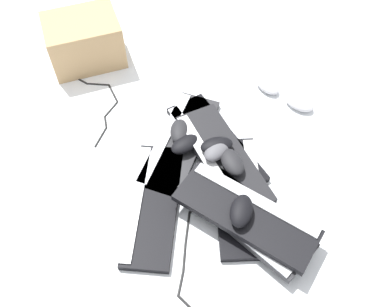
{
  "coord_description": "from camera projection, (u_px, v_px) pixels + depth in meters",
  "views": [
    {
      "loc": [
        -0.67,
        0.53,
        1.22
      ],
      "look_at": [
        -0.05,
        -0.04,
        0.04
      ],
      "focal_mm": 40.0,
      "sensor_mm": 36.0,
      "label": 1
    }
  ],
  "objects": [
    {
      "name": "keyboard_5",
      "position": [
        222.0,
        158.0,
        1.43
      ],
      "size": [
        0.46,
        0.27,
        0.03
      ],
      "color": "black",
      "rests_on": "keyboard_3"
    },
    {
      "name": "cable_0",
      "position": [
        98.0,
        99.0,
        1.64
      ],
      "size": [
        0.4,
        0.22,
        0.01
      ],
      "color": "black",
      "rests_on": "ground"
    },
    {
      "name": "cable_1",
      "position": [
        208.0,
        194.0,
        1.4
      ],
      "size": [
        0.56,
        0.58,
        0.01
      ],
      "color": "black",
      "rests_on": "ground"
    },
    {
      "name": "keyboard_6",
      "position": [
        246.0,
        214.0,
        1.28
      ],
      "size": [
        0.46,
        0.25,
        0.03
      ],
      "color": "black",
      "rests_on": "keyboard_4"
    },
    {
      "name": "mouse_4",
      "position": [
        232.0,
        162.0,
        1.38
      ],
      "size": [
        0.13,
        0.1,
        0.04
      ],
      "primitive_type": "ellipsoid",
      "rotation": [
        0.0,
        0.0,
        5.93
      ],
      "color": "black",
      "rests_on": "keyboard_5"
    },
    {
      "name": "mouse_7",
      "position": [
        217.0,
        150.0,
        1.41
      ],
      "size": [
        0.08,
        0.12,
        0.04
      ],
      "primitive_type": "ellipsoid",
      "rotation": [
        0.0,
        0.0,
        4.86
      ],
      "color": "#4C4C51",
      "rests_on": "keyboard_5"
    },
    {
      "name": "mouse_6",
      "position": [
        217.0,
        145.0,
        1.42
      ],
      "size": [
        0.11,
        0.13,
        0.04
      ],
      "primitive_type": "ellipsoid",
      "rotation": [
        0.0,
        0.0,
        1.07
      ],
      "color": "black",
      "rests_on": "keyboard_5"
    },
    {
      "name": "cardboard_box",
      "position": [
        84.0,
        41.0,
        1.7
      ],
      "size": [
        0.31,
        0.35,
        0.19
      ],
      "primitive_type": "cube",
      "rotation": [
        0.0,
        0.0,
        1.16
      ],
      "color": "tan",
      "rests_on": "ground"
    },
    {
      "name": "ground_plane",
      "position": [
        174.0,
        158.0,
        1.49
      ],
      "size": [
        3.2,
        3.2,
        0.0
      ],
      "primitive_type": "plane",
      "color": "silver"
    },
    {
      "name": "keyboard_4",
      "position": [
        245.0,
        217.0,
        1.31
      ],
      "size": [
        0.45,
        0.18,
        0.03
      ],
      "color": "#232326",
      "rests_on": "keyboard_2"
    },
    {
      "name": "mouse_3",
      "position": [
        241.0,
        211.0,
        1.24
      ],
      "size": [
        0.11,
        0.13,
        0.04
      ],
      "primitive_type": "ellipsoid",
      "rotation": [
        0.0,
        0.0,
        2.14
      ],
      "color": "black",
      "rests_on": "keyboard_6"
    },
    {
      "name": "keyboard_0",
      "position": [
        179.0,
        142.0,
        1.51
      ],
      "size": [
        0.33,
        0.46,
        0.03
      ],
      "color": "#232326",
      "rests_on": "ground"
    },
    {
      "name": "mouse_5",
      "position": [
        180.0,
        131.0,
        1.49
      ],
      "size": [
        0.12,
        0.12,
        0.04
      ],
      "primitive_type": "ellipsoid",
      "rotation": [
        0.0,
        0.0,
        2.36
      ],
      "color": "black",
      "rests_on": "keyboard_0"
    },
    {
      "name": "mouse_0",
      "position": [
        186.0,
        144.0,
        1.46
      ],
      "size": [
        0.08,
        0.12,
        0.04
      ],
      "primitive_type": "ellipsoid",
      "rotation": [
        0.0,
        0.0,
        4.58
      ],
      "color": "black",
      "rests_on": "keyboard_0"
    },
    {
      "name": "keyboard_2",
      "position": [
        239.0,
        195.0,
        1.39
      ],
      "size": [
        0.43,
        0.4,
        0.03
      ],
      "color": "black",
      "rests_on": "ground"
    },
    {
      "name": "keyboard_1",
      "position": [
        153.0,
        204.0,
        1.37
      ],
      "size": [
        0.41,
        0.43,
        0.03
      ],
      "color": "black",
      "rests_on": "ground"
    },
    {
      "name": "keyboard_3",
      "position": [
        215.0,
        143.0,
        1.51
      ],
      "size": [
        0.46,
        0.24,
        0.03
      ],
      "color": "black",
      "rests_on": "ground"
    },
    {
      "name": "mouse_1",
      "position": [
        300.0,
        103.0,
        1.61
      ],
      "size": [
        0.12,
        0.09,
        0.04
      ],
      "primitive_type": "ellipsoid",
      "rotation": [
        0.0,
        0.0,
        3.35
      ],
      "color": "#B7B7BC",
      "rests_on": "ground"
    },
    {
      "name": "mouse_2",
      "position": [
        267.0,
        85.0,
        1.66
      ],
      "size": [
        0.12,
        0.08,
        0.04
      ],
      "primitive_type": "ellipsoid",
      "rotation": [
        0.0,
        0.0,
        6.16
      ],
      "color": "#B7B7BC",
      "rests_on": "ground"
    }
  ]
}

